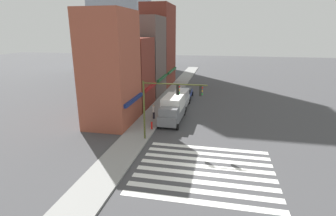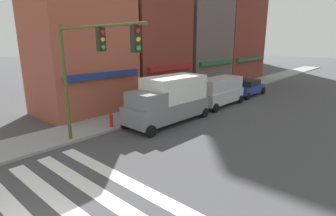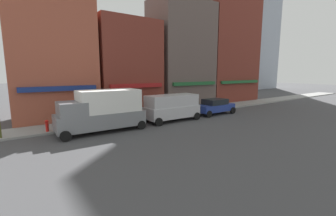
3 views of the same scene
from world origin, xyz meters
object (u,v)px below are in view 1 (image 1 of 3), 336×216
traffic_signal (167,98)px  sedan_blue (186,93)px  pedestrian_white_shirt (154,111)px  van_silver (181,98)px  fire_hydrant (152,125)px  box_truck_grey (173,109)px

traffic_signal → sedan_blue: bearing=1.9°
pedestrian_white_shirt → sedan_blue: bearing=56.0°
sedan_blue → van_silver: bearing=178.9°
traffic_signal → pedestrian_white_shirt: 7.66m
fire_hydrant → traffic_signal: bearing=-139.6°
pedestrian_white_shirt → box_truck_grey: bearing=-24.4°
box_truck_grey → van_silver: bearing=1.6°
sedan_blue → pedestrian_white_shirt: (-11.84, 2.38, 0.23)m
box_truck_grey → pedestrian_white_shirt: box_truck_grey is taller
traffic_signal → fire_hydrant: bearing=40.4°
sedan_blue → fire_hydrant: (-15.34, 1.70, -0.23)m
box_truck_grey → pedestrian_white_shirt: 2.43m
box_truck_grey → fire_hydrant: (-3.42, 1.70, -0.97)m
van_silver → sedan_blue: bearing=0.5°
van_silver → sedan_blue: van_silver is taller
traffic_signal → sedan_blue: (18.03, 0.59, -3.61)m
traffic_signal → pedestrian_white_shirt: (6.20, 2.97, -3.38)m
box_truck_grey → sedan_blue: size_ratio=1.41×
van_silver → fire_hydrant: (-9.78, 1.70, -0.67)m
fire_hydrant → van_silver: bearing=-9.9°
pedestrian_white_shirt → van_silver: bearing=46.7°
traffic_signal → pedestrian_white_shirt: traffic_signal is taller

